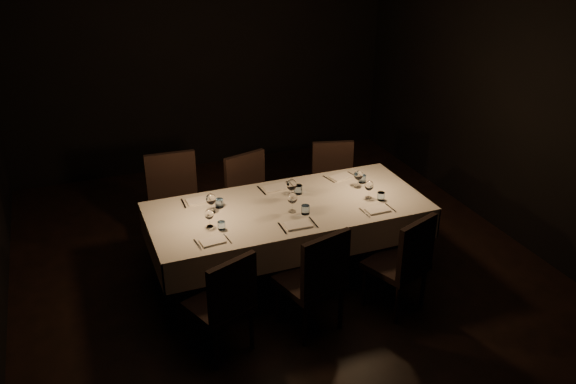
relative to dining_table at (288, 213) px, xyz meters
name	(u,v)px	position (x,y,z in m)	size (l,w,h in m)	color
room	(288,129)	(0.00, 0.00, 0.81)	(5.01, 6.01, 3.01)	black
dining_table	(288,213)	(0.00, 0.00, 0.00)	(2.52, 1.12, 0.76)	black
chair_near_left	(225,301)	(-0.85, -0.84, -0.18)	(0.56, 0.56, 0.90)	black
place_setting_near_left	(213,225)	(-0.76, -0.22, 0.14)	(0.30, 0.39, 0.16)	silver
chair_near_center	(316,277)	(-0.08, -0.83, -0.16)	(0.56, 0.56, 0.96)	black
place_setting_near_center	(297,209)	(0.00, -0.22, 0.15)	(0.34, 0.41, 0.19)	silver
chair_near_right	(404,260)	(0.73, -0.84, -0.17)	(0.57, 0.57, 0.93)	black
place_setting_near_right	(374,195)	(0.76, -0.22, 0.14)	(0.31, 0.40, 0.17)	silver
chair_far_left	(175,202)	(-0.87, 0.85, -0.12)	(0.52, 0.52, 1.03)	black
place_setting_far_left	(209,201)	(-0.67, 0.22, 0.15)	(0.33, 0.41, 0.19)	silver
chair_far_center	(252,197)	(-0.10, 0.75, -0.16)	(0.57, 0.57, 0.96)	black
place_setting_far_center	(288,187)	(0.09, 0.22, 0.15)	(0.36, 0.42, 0.20)	silver
chair_far_right	(334,181)	(0.85, 0.81, -0.17)	(0.55, 0.55, 0.93)	black
place_setting_far_right	(354,177)	(0.78, 0.22, 0.15)	(0.34, 0.40, 0.18)	silver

